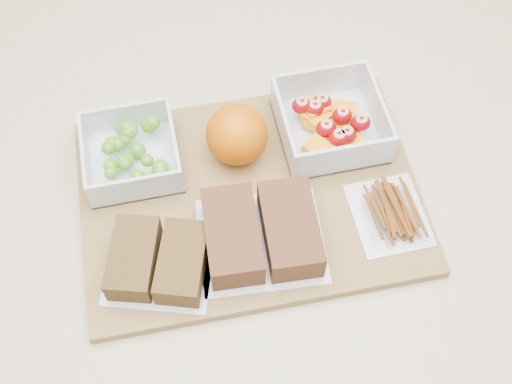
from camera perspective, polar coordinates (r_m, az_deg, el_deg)
The scene contains 9 objects.
ground at distance 1.66m, azimuth 0.31°, elevation -15.85°, with size 4.00×4.00×0.00m, color gray.
counter at distance 1.23m, azimuth 0.41°, elevation -10.53°, with size 1.20×0.90×0.90m, color beige.
cutting_board at distance 0.81m, azimuth -0.54°, elevation -0.41°, with size 0.42×0.30×0.02m, color olive.
grape_container at distance 0.82m, azimuth -10.89°, elevation 3.47°, with size 0.12×0.12×0.05m.
fruit_container at distance 0.84m, azimuth 6.59°, elevation 6.13°, with size 0.13×0.13×0.06m.
orange at distance 0.80m, azimuth -1.71°, elevation 5.11°, with size 0.08×0.08×0.08m, color #D75E05.
sandwich_bag_left at distance 0.75m, azimuth -8.70°, elevation -6.06°, with size 0.15×0.14×0.04m.
sandwich_bag_center at distance 0.75m, azimuth 0.47°, elevation -3.66°, with size 0.16×0.14×0.05m.
pretzel_bag at distance 0.79m, azimuth 11.84°, elevation -1.66°, with size 0.09×0.11×0.02m.
Camera 1 is at (-0.10, -0.41, 1.61)m, focal length 45.00 mm.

